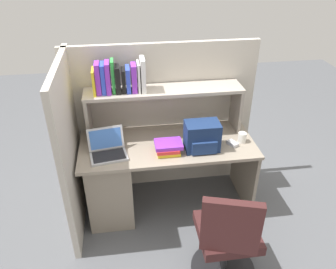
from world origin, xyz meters
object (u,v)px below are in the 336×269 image
at_px(laptop, 108,149).
at_px(computer_mouse, 233,143).
at_px(office_chair, 226,243).
at_px(paper_cup, 242,137).
at_px(backpack, 202,137).

bearing_deg(laptop, computer_mouse, -0.54).
xyz_separation_m(computer_mouse, office_chair, (-0.27, -0.80, -0.35)).
relative_size(laptop, paper_cup, 3.72).
xyz_separation_m(laptop, paper_cup, (1.22, 0.03, -0.00)).
xyz_separation_m(backpack, office_chair, (0.03, -0.78, -0.46)).
xyz_separation_m(laptop, backpack, (0.83, -0.03, 0.07)).
distance_m(laptop, backpack, 0.83).
bearing_deg(backpack, laptop, 178.00).
relative_size(laptop, computer_mouse, 3.33).
bearing_deg(computer_mouse, office_chair, -135.29).
distance_m(backpack, paper_cup, 0.41).
distance_m(paper_cup, office_chair, 1.00).
xyz_separation_m(computer_mouse, paper_cup, (0.10, 0.04, 0.03)).
bearing_deg(paper_cup, computer_mouse, -157.32).
height_order(backpack, paper_cup, backpack).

